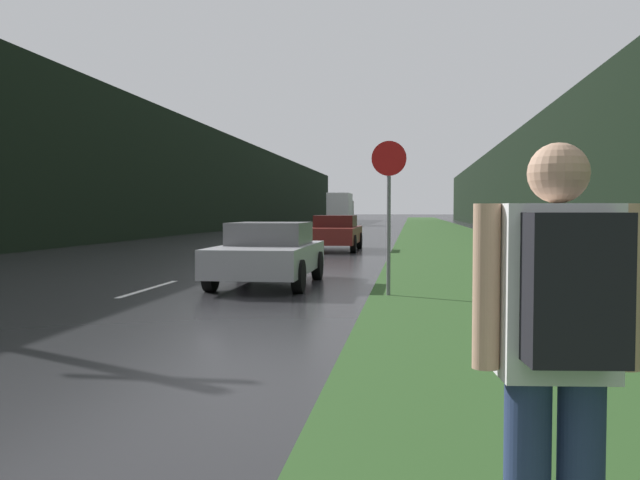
% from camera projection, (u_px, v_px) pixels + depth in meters
% --- Properties ---
extents(grass_verge, '(6.00, 240.00, 0.02)m').
position_uv_depth(grass_verge, '(451.00, 238.00, 38.73)').
color(grass_verge, '#2D5123').
rests_on(grass_verge, ground_plane).
extents(lane_stripe_c, '(0.12, 3.00, 0.01)m').
position_uv_depth(lane_stripe_c, '(149.00, 289.00, 13.59)').
color(lane_stripe_c, silver).
rests_on(lane_stripe_c, ground_plane).
extents(lane_stripe_d, '(0.12, 3.00, 0.01)m').
position_uv_depth(lane_stripe_d, '(238.00, 262.00, 20.52)').
color(lane_stripe_d, silver).
rests_on(lane_stripe_d, ground_plane).
extents(treeline_far_side, '(2.00, 140.00, 7.75)m').
position_uv_depth(treeline_far_side, '(201.00, 180.00, 50.86)').
color(treeline_far_side, black).
rests_on(treeline_far_side, ground_plane).
extents(treeline_near_side, '(2.00, 140.00, 7.20)m').
position_uv_depth(treeline_near_side, '(529.00, 182.00, 47.67)').
color(treeline_near_side, black).
rests_on(treeline_near_side, ground_plane).
extents(stop_sign, '(0.64, 0.07, 2.84)m').
position_uv_depth(stop_sign, '(389.00, 203.00, 12.34)').
color(stop_sign, slate).
rests_on(stop_sign, ground_plane).
extents(hitchhiker_with_backpack, '(0.63, 0.46, 1.82)m').
position_uv_depth(hitchhiker_with_backpack, '(559.00, 350.00, 2.54)').
color(hitchhiker_with_backpack, navy).
rests_on(hitchhiker_with_backpack, ground_plane).
extents(car_passing_near, '(1.93, 4.20, 1.32)m').
position_uv_depth(car_passing_near, '(269.00, 253.00, 14.30)').
color(car_passing_near, '#9E9EA3').
rests_on(car_passing_near, ground_plane).
extents(car_passing_far, '(1.91, 4.80, 1.38)m').
position_uv_depth(car_passing_far, '(335.00, 232.00, 26.78)').
color(car_passing_far, maroon).
rests_on(car_passing_far, ground_plane).
extents(delivery_truck, '(2.42, 7.31, 3.40)m').
position_uv_depth(delivery_truck, '(341.00, 209.00, 71.95)').
color(delivery_truck, gray).
rests_on(delivery_truck, ground_plane).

